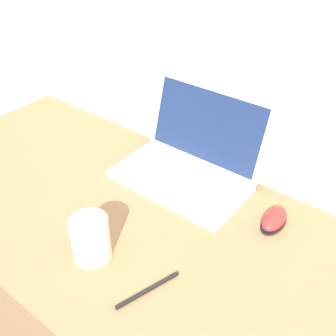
# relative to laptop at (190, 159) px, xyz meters

# --- Properties ---
(desk) EXTENTS (1.38, 0.66, 0.76)m
(desk) POSITION_rel_laptop_xyz_m (-0.08, -0.25, -0.44)
(desk) COLOR #936D47
(desk) RESTS_ON ground_plane
(laptop) EXTENTS (0.38, 0.28, 0.24)m
(laptop) POSITION_rel_laptop_xyz_m (0.00, 0.00, 0.00)
(laptop) COLOR silver
(laptop) RESTS_ON desk
(drink_cup) EXTENTS (0.09, 0.09, 0.11)m
(drink_cup) POSITION_rel_laptop_xyz_m (0.00, -0.39, -0.00)
(drink_cup) COLOR silver
(drink_cup) RESTS_ON desk
(computer_mouse) EXTENTS (0.05, 0.10, 0.04)m
(computer_mouse) POSITION_rel_laptop_xyz_m (0.29, -0.04, -0.04)
(computer_mouse) COLOR black
(computer_mouse) RESTS_ON desk
(pen) EXTENTS (0.06, 0.15, 0.01)m
(pen) POSITION_rel_laptop_xyz_m (0.17, -0.39, -0.05)
(pen) COLOR black
(pen) RESTS_ON desk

